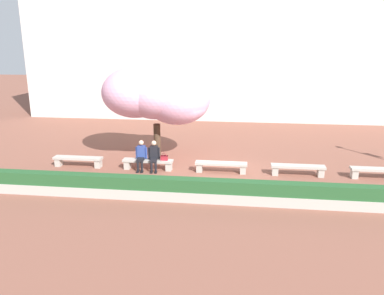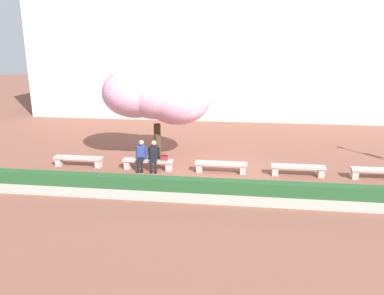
{
  "view_description": "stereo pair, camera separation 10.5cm",
  "coord_description": "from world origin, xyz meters",
  "px_view_note": "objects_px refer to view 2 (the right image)",
  "views": [
    {
      "loc": [
        0.66,
        -15.05,
        5.21
      ],
      "look_at": [
        -1.26,
        0.2,
        1.0
      ],
      "focal_mm": 35.0,
      "sensor_mm": 36.0,
      "label": 1
    },
    {
      "loc": [
        0.76,
        -15.03,
        5.21
      ],
      "look_at": [
        -1.26,
        0.2,
        1.0
      ],
      "focal_mm": 35.0,
      "sensor_mm": 36.0,
      "label": 2
    }
  ],
  "objects_px": {
    "stone_bench_center": "(221,165)",
    "stone_bench_near_west": "(148,162)",
    "stone_bench_near_east": "(298,169)",
    "person_seated_left": "(141,154)",
    "handbag": "(164,157)",
    "stone_bench_east_end": "(379,172)",
    "stone_bench_west_end": "(78,160)",
    "person_seated_right": "(154,155)",
    "cherry_tree_main": "(156,95)"
  },
  "relations": [
    {
      "from": "stone_bench_east_end",
      "to": "handbag",
      "type": "distance_m",
      "value": 8.76
    },
    {
      "from": "stone_bench_east_end",
      "to": "person_seated_right",
      "type": "bearing_deg",
      "value": -179.67
    },
    {
      "from": "person_seated_right",
      "to": "handbag",
      "type": "distance_m",
      "value": 0.46
    },
    {
      "from": "stone_bench_near_east",
      "to": "person_seated_right",
      "type": "bearing_deg",
      "value": -179.5
    },
    {
      "from": "person_seated_right",
      "to": "cherry_tree_main",
      "type": "relative_size",
      "value": 0.26
    },
    {
      "from": "stone_bench_near_west",
      "to": "stone_bench_east_end",
      "type": "bearing_deg",
      "value": 0.0
    },
    {
      "from": "stone_bench_near_east",
      "to": "handbag",
      "type": "bearing_deg",
      "value": -179.78
    },
    {
      "from": "stone_bench_east_end",
      "to": "handbag",
      "type": "xyz_separation_m",
      "value": [
        -8.76,
        -0.02,
        0.27
      ]
    },
    {
      "from": "cherry_tree_main",
      "to": "stone_bench_east_end",
      "type": "bearing_deg",
      "value": -9.83
    },
    {
      "from": "stone_bench_near_west",
      "to": "handbag",
      "type": "relative_size",
      "value": 6.43
    },
    {
      "from": "person_seated_right",
      "to": "handbag",
      "type": "height_order",
      "value": "person_seated_right"
    },
    {
      "from": "stone_bench_center",
      "to": "stone_bench_east_end",
      "type": "bearing_deg",
      "value": 0.0
    },
    {
      "from": "stone_bench_near_east",
      "to": "stone_bench_east_end",
      "type": "xyz_separation_m",
      "value": [
        3.16,
        0.0,
        0.0
      ]
    },
    {
      "from": "stone_bench_center",
      "to": "stone_bench_near_west",
      "type": "bearing_deg",
      "value": 180.0
    },
    {
      "from": "stone_bench_near_east",
      "to": "person_seated_right",
      "type": "xyz_separation_m",
      "value": [
        -6.04,
        -0.05,
        0.38
      ]
    },
    {
      "from": "stone_bench_near_east",
      "to": "person_seated_left",
      "type": "xyz_separation_m",
      "value": [
        -6.59,
        -0.05,
        0.38
      ]
    },
    {
      "from": "stone_bench_near_east",
      "to": "stone_bench_near_west",
      "type": "bearing_deg",
      "value": 180.0
    },
    {
      "from": "person_seated_left",
      "to": "stone_bench_near_west",
      "type": "bearing_deg",
      "value": 11.07
    },
    {
      "from": "stone_bench_center",
      "to": "person_seated_right",
      "type": "height_order",
      "value": "person_seated_right"
    },
    {
      "from": "stone_bench_west_end",
      "to": "stone_bench_center",
      "type": "height_order",
      "value": "same"
    },
    {
      "from": "stone_bench_west_end",
      "to": "handbag",
      "type": "xyz_separation_m",
      "value": [
        3.89,
        -0.02,
        0.27
      ]
    },
    {
      "from": "person_seated_left",
      "to": "cherry_tree_main",
      "type": "distance_m",
      "value": 2.88
    },
    {
      "from": "stone_bench_near_west",
      "to": "person_seated_left",
      "type": "bearing_deg",
      "value": -168.93
    },
    {
      "from": "stone_bench_near_west",
      "to": "stone_bench_east_end",
      "type": "xyz_separation_m",
      "value": [
        9.48,
        0.0,
        0.0
      ]
    },
    {
      "from": "stone_bench_near_west",
      "to": "person_seated_right",
      "type": "bearing_deg",
      "value": -10.48
    },
    {
      "from": "stone_bench_center",
      "to": "stone_bench_east_end",
      "type": "height_order",
      "value": "same"
    },
    {
      "from": "person_seated_left",
      "to": "handbag",
      "type": "bearing_deg",
      "value": 1.82
    },
    {
      "from": "stone_bench_east_end",
      "to": "handbag",
      "type": "relative_size",
      "value": 6.43
    },
    {
      "from": "stone_bench_west_end",
      "to": "stone_bench_near_east",
      "type": "bearing_deg",
      "value": 0.0
    },
    {
      "from": "handbag",
      "to": "stone_bench_west_end",
      "type": "bearing_deg",
      "value": 179.68
    },
    {
      "from": "stone_bench_near_east",
      "to": "stone_bench_east_end",
      "type": "relative_size",
      "value": 1.0
    },
    {
      "from": "stone_bench_center",
      "to": "handbag",
      "type": "relative_size",
      "value": 6.43
    },
    {
      "from": "stone_bench_west_end",
      "to": "stone_bench_center",
      "type": "relative_size",
      "value": 1.0
    },
    {
      "from": "cherry_tree_main",
      "to": "stone_bench_near_west",
      "type": "bearing_deg",
      "value": -91.38
    },
    {
      "from": "stone_bench_near_west",
      "to": "person_seated_right",
      "type": "height_order",
      "value": "person_seated_right"
    },
    {
      "from": "stone_bench_west_end",
      "to": "person_seated_right",
      "type": "xyz_separation_m",
      "value": [
        3.45,
        -0.05,
        0.38
      ]
    },
    {
      "from": "stone_bench_east_end",
      "to": "cherry_tree_main",
      "type": "bearing_deg",
      "value": 170.17
    },
    {
      "from": "stone_bench_center",
      "to": "stone_bench_east_end",
      "type": "distance_m",
      "value": 6.32
    },
    {
      "from": "stone_bench_east_end",
      "to": "person_seated_right",
      "type": "distance_m",
      "value": 9.2
    },
    {
      "from": "stone_bench_near_west",
      "to": "stone_bench_west_end",
      "type": "bearing_deg",
      "value": 180.0
    },
    {
      "from": "stone_bench_east_end",
      "to": "handbag",
      "type": "height_order",
      "value": "handbag"
    },
    {
      "from": "stone_bench_west_end",
      "to": "stone_bench_near_west",
      "type": "height_order",
      "value": "same"
    },
    {
      "from": "stone_bench_west_end",
      "to": "person_seated_right",
      "type": "distance_m",
      "value": 3.47
    },
    {
      "from": "stone_bench_near_east",
      "to": "stone_bench_center",
      "type": "bearing_deg",
      "value": 180.0
    },
    {
      "from": "cherry_tree_main",
      "to": "person_seated_left",
      "type": "bearing_deg",
      "value": -100.49
    },
    {
      "from": "stone_bench_near_east",
      "to": "person_seated_left",
      "type": "relative_size",
      "value": 1.69
    },
    {
      "from": "handbag",
      "to": "cherry_tree_main",
      "type": "xyz_separation_m",
      "value": [
        -0.69,
        1.66,
        2.43
      ]
    },
    {
      "from": "person_seated_left",
      "to": "handbag",
      "type": "xyz_separation_m",
      "value": [
        1.0,
        0.03,
        -0.12
      ]
    },
    {
      "from": "stone_bench_center",
      "to": "person_seated_left",
      "type": "distance_m",
      "value": 3.46
    },
    {
      "from": "stone_bench_near_west",
      "to": "cherry_tree_main",
      "type": "relative_size",
      "value": 0.44
    }
  ]
}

